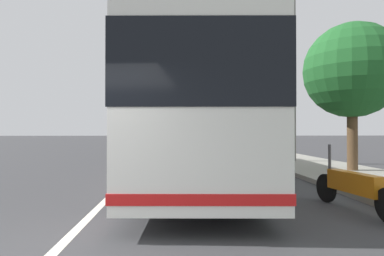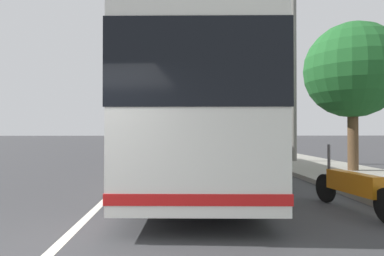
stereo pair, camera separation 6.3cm
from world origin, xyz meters
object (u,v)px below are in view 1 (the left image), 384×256
car_far_distant (145,138)px  roadside_tree_mid_block (352,71)px  motorcycle_nearest_curb (353,187)px  car_behind_bus (135,139)px  utility_pole (293,74)px  coach_bus (196,115)px

car_far_distant → roadside_tree_mid_block: (-31.73, -10.29, 3.02)m
motorcycle_nearest_curb → car_behind_bus: car_behind_bus is taller
car_far_distant → utility_pole: size_ratio=0.52×
coach_bus → car_behind_bus: (21.75, 4.65, -1.30)m
coach_bus → motorcycle_nearest_curb: size_ratio=5.32×
coach_bus → car_far_distant: size_ratio=2.74×
motorcycle_nearest_curb → utility_pole: bearing=-22.7°
car_behind_bus → utility_pole: 20.08m
utility_pole → car_far_distant: bearing=18.7°
roadside_tree_mid_block → utility_pole: (3.66, 0.77, 0.55)m
car_far_distant → utility_pole: utility_pole is taller
motorcycle_nearest_curb → roadside_tree_mid_block: roadside_tree_mid_block is taller
car_behind_bus → roadside_tree_mid_block: 23.57m
motorcycle_nearest_curb → car_far_distant: (36.90, 7.33, 0.21)m
motorcycle_nearest_curb → car_behind_bus: (26.15, 7.36, 0.27)m
utility_pole → roadside_tree_mid_block: bearing=-168.1°
car_behind_bus → car_far_distant: bearing=-177.7°
car_behind_bus → car_far_distant: (10.75, -0.03, -0.07)m
car_far_distant → utility_pole: (-28.07, -9.51, 3.57)m
car_far_distant → roadside_tree_mid_block: 33.50m
roadside_tree_mid_block → utility_pole: size_ratio=0.64×
car_far_distant → utility_pole: 29.85m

